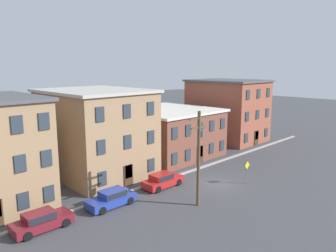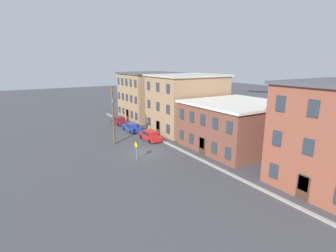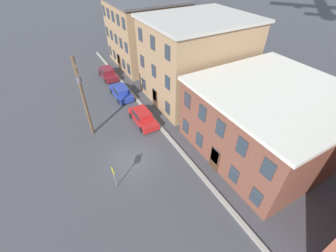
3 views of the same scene
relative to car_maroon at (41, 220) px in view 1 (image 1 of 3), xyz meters
name	(u,v)px [view 1 (image 1 of 3)]	position (x,y,z in m)	size (l,w,h in m)	color
ground_plane	(217,183)	(17.27, -3.30, -0.75)	(200.00, 200.00, 0.00)	#424247
kerb_strip	(185,173)	(17.27, 1.20, -0.67)	(56.00, 0.36, 0.16)	#9E998E
apartment_midblock	(96,132)	(10.29, 8.35, 4.04)	(9.83, 11.82, 9.56)	#9E7A56
apartment_far	(167,132)	(21.67, 8.55, 2.43)	(12.03, 12.21, 6.33)	brown
apartment_annex	(227,110)	(35.24, 8.23, 4.21)	(9.35, 11.57, 9.89)	brown
car_maroon	(41,220)	(0.00, 0.00, 0.00)	(4.40, 1.92, 1.43)	maroon
car_blue	(112,198)	(6.20, -0.20, 0.00)	(4.40, 1.92, 1.43)	#233899
car_red	(162,180)	(12.53, -0.01, 0.00)	(4.40, 1.92, 1.43)	#B21E1E
caution_sign	(247,168)	(19.38, -5.50, 0.91)	(0.97, 0.08, 2.49)	slate
utility_pole	(199,153)	(11.71, -5.41, 3.97)	(2.40, 0.44, 8.38)	brown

